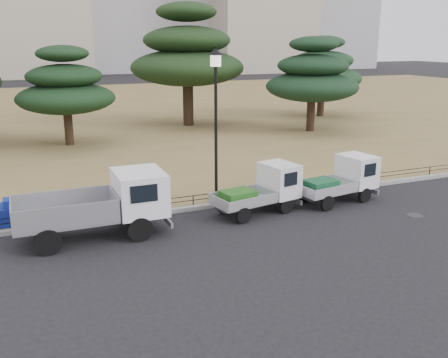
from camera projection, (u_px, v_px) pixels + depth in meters
name	position (u px, v px, depth m)	size (l,w,h in m)	color
ground	(246.00, 229.00, 17.53)	(220.00, 220.00, 0.00)	black
lawn	(103.00, 113.00, 44.75)	(120.00, 56.00, 0.15)	olive
curb	(218.00, 205.00, 19.82)	(120.00, 0.25, 0.16)	gray
truck_large	(101.00, 203.00, 16.55)	(4.90, 2.00, 2.14)	black
truck_kei_front	(262.00, 189.00, 19.04)	(3.59, 2.02, 1.79)	black
truck_kei_rear	(341.00, 179.00, 20.37)	(3.64, 1.97, 1.81)	black
street_lamp	(216.00, 100.00, 19.00)	(0.53, 0.53, 5.96)	black
pipe_fence	(217.00, 195.00, 19.86)	(38.00, 0.04, 0.40)	black
tarp_pile	(7.00, 213.00, 17.51)	(1.41, 1.04, 0.94)	navy
manhole	(415.00, 215.00, 18.85)	(0.60, 0.60, 0.01)	#2D2D30
pine_center_left	(65.00, 88.00, 29.90)	(5.87, 5.87, 5.97)	black
pine_center_right	(187.00, 55.00, 36.53)	(8.38, 8.38, 8.89)	black
pine_east_near	(312.00, 77.00, 34.47)	(6.44, 6.44, 6.50)	black
pine_east_far	(322.00, 70.00, 41.42)	(6.56, 6.56, 6.59)	black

